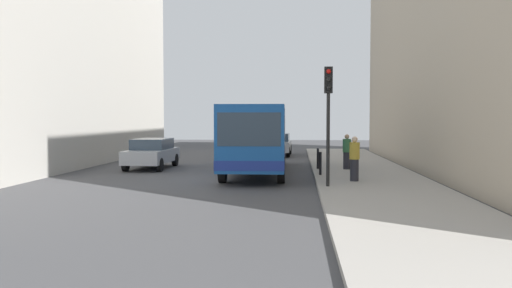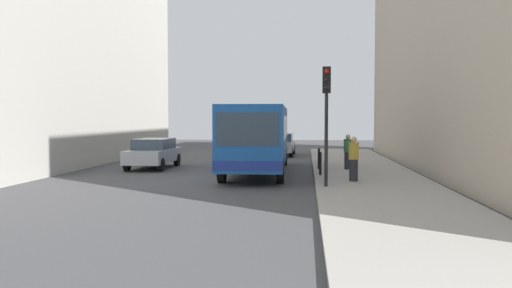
{
  "view_description": "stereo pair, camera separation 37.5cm",
  "coord_description": "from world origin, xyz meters",
  "px_view_note": "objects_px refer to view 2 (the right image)",
  "views": [
    {
      "loc": [
        2.5,
        -21.44,
        2.49
      ],
      "look_at": [
        0.77,
        0.89,
        1.41
      ],
      "focal_mm": 37.54,
      "sensor_mm": 36.0,
      "label": 1
    },
    {
      "loc": [
        2.87,
        -21.41,
        2.49
      ],
      "look_at": [
        0.77,
        0.89,
        1.41
      ],
      "focal_mm": 37.54,
      "sensor_mm": 36.0,
      "label": 2
    }
  ],
  "objects_px": {
    "bollard_mid": "(319,159)",
    "pedestrian_mid_sidewalk": "(348,152)",
    "pedestrian_near_signal": "(354,159)",
    "traffic_light": "(326,103)",
    "car_beside_bus": "(154,153)",
    "car_behind_bus": "(280,144)",
    "bus": "(258,135)",
    "bollard_near": "(320,164)"
  },
  "relations": [
    {
      "from": "car_behind_bus",
      "to": "pedestrian_near_signal",
      "type": "distance_m",
      "value": 15.98
    },
    {
      "from": "car_behind_bus",
      "to": "bollard_mid",
      "type": "relative_size",
      "value": 4.67
    },
    {
      "from": "traffic_light",
      "to": "pedestrian_near_signal",
      "type": "xyz_separation_m",
      "value": [
        1.08,
        1.63,
        -2.02
      ]
    },
    {
      "from": "car_beside_bus",
      "to": "traffic_light",
      "type": "distance_m",
      "value": 11.4
    },
    {
      "from": "bollard_mid",
      "to": "car_behind_bus",
      "type": "bearing_deg",
      "value": 102.1
    },
    {
      "from": "car_behind_bus",
      "to": "pedestrian_mid_sidewalk",
      "type": "bearing_deg",
      "value": 109.74
    },
    {
      "from": "pedestrian_mid_sidewalk",
      "to": "car_beside_bus",
      "type": "bearing_deg",
      "value": 27.36
    },
    {
      "from": "traffic_light",
      "to": "pedestrian_mid_sidewalk",
      "type": "relative_size",
      "value": 2.55
    },
    {
      "from": "pedestrian_near_signal",
      "to": "pedestrian_mid_sidewalk",
      "type": "xyz_separation_m",
      "value": [
        0.14,
        4.71,
        -0.03
      ]
    },
    {
      "from": "bus",
      "to": "bollard_near",
      "type": "relative_size",
      "value": 11.65
    },
    {
      "from": "pedestrian_near_signal",
      "to": "traffic_light",
      "type": "bearing_deg",
      "value": -46.92
    },
    {
      "from": "bollard_mid",
      "to": "pedestrian_mid_sidewalk",
      "type": "bearing_deg",
      "value": -2.18
    },
    {
      "from": "traffic_light",
      "to": "pedestrian_mid_sidewalk",
      "type": "xyz_separation_m",
      "value": [
        1.22,
        6.35,
        -2.06
      ]
    },
    {
      "from": "bollard_near",
      "to": "bollard_mid",
      "type": "height_order",
      "value": "same"
    },
    {
      "from": "bollard_mid",
      "to": "pedestrian_near_signal",
      "type": "relative_size",
      "value": 0.57
    },
    {
      "from": "bollard_mid",
      "to": "pedestrian_near_signal",
      "type": "xyz_separation_m",
      "value": [
        1.18,
        -4.76,
        0.36
      ]
    },
    {
      "from": "car_beside_bus",
      "to": "bollard_mid",
      "type": "bearing_deg",
      "value": 172.67
    },
    {
      "from": "car_beside_bus",
      "to": "pedestrian_near_signal",
      "type": "bearing_deg",
      "value": 148.34
    },
    {
      "from": "car_beside_bus",
      "to": "pedestrian_mid_sidewalk",
      "type": "distance_m",
      "value": 9.56
    },
    {
      "from": "car_beside_bus",
      "to": "car_behind_bus",
      "type": "bearing_deg",
      "value": -120.46
    },
    {
      "from": "bus",
      "to": "car_behind_bus",
      "type": "height_order",
      "value": "bus"
    },
    {
      "from": "pedestrian_near_signal",
      "to": "pedestrian_mid_sidewalk",
      "type": "bearing_deg",
      "value": 164.69
    },
    {
      "from": "car_beside_bus",
      "to": "car_behind_bus",
      "type": "xyz_separation_m",
      "value": [
        5.84,
        9.69,
        0.0
      ]
    },
    {
      "from": "bollard_mid",
      "to": "bus",
      "type": "bearing_deg",
      "value": -171.04
    },
    {
      "from": "pedestrian_near_signal",
      "to": "car_behind_bus",
      "type": "bearing_deg",
      "value": 179.09
    },
    {
      "from": "pedestrian_near_signal",
      "to": "pedestrian_mid_sidewalk",
      "type": "relative_size",
      "value": 1.04
    },
    {
      "from": "car_beside_bus",
      "to": "bollard_near",
      "type": "relative_size",
      "value": 4.65
    },
    {
      "from": "pedestrian_near_signal",
      "to": "bollard_near",
      "type": "bearing_deg",
      "value": -164.03
    },
    {
      "from": "car_beside_bus",
      "to": "pedestrian_mid_sidewalk",
      "type": "relative_size",
      "value": 2.75
    },
    {
      "from": "bus",
      "to": "bollard_mid",
      "type": "xyz_separation_m",
      "value": [
        2.78,
        0.44,
        -1.1
      ]
    },
    {
      "from": "car_beside_bus",
      "to": "bollard_near",
      "type": "distance_m",
      "value": 9.02
    },
    {
      "from": "bus",
      "to": "car_beside_bus",
      "type": "height_order",
      "value": "bus"
    },
    {
      "from": "pedestrian_mid_sidewalk",
      "to": "bus",
      "type": "bearing_deg",
      "value": 39.93
    },
    {
      "from": "car_behind_bus",
      "to": "pedestrian_mid_sidewalk",
      "type": "height_order",
      "value": "pedestrian_mid_sidewalk"
    },
    {
      "from": "car_beside_bus",
      "to": "traffic_light",
      "type": "height_order",
      "value": "traffic_light"
    },
    {
      "from": "car_beside_bus",
      "to": "car_behind_bus",
      "type": "height_order",
      "value": "same"
    },
    {
      "from": "bollard_mid",
      "to": "traffic_light",
      "type": "bearing_deg",
      "value": -89.1
    },
    {
      "from": "car_behind_bus",
      "to": "bus",
      "type": "bearing_deg",
      "value": 88.9
    },
    {
      "from": "bus",
      "to": "bollard_mid",
      "type": "bearing_deg",
      "value": -172.26
    },
    {
      "from": "bus",
      "to": "pedestrian_near_signal",
      "type": "relative_size",
      "value": 6.63
    },
    {
      "from": "bus",
      "to": "traffic_light",
      "type": "distance_m",
      "value": 6.74
    },
    {
      "from": "car_behind_bus",
      "to": "bollard_mid",
      "type": "xyz_separation_m",
      "value": [
        2.32,
        -10.83,
        -0.16
      ]
    }
  ]
}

